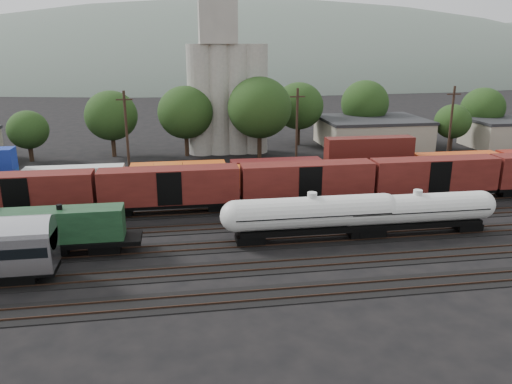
{
  "coord_description": "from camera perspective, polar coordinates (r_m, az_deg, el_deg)",
  "views": [
    {
      "loc": [
        -5.09,
        -47.91,
        18.15
      ],
      "look_at": [
        2.84,
        2.0,
        3.0
      ],
      "focal_mm": 35.0,
      "sensor_mm": 36.0,
      "label": 1
    }
  ],
  "objects": [
    {
      "name": "ground",
      "position": [
        51.48,
        -2.78,
        -3.97
      ],
      "size": [
        600.0,
        600.0,
        0.0
      ],
      "primitive_type": "plane",
      "color": "black"
    },
    {
      "name": "tracks",
      "position": [
        51.47,
        -2.78,
        -3.93
      ],
      "size": [
        180.0,
        33.2,
        0.2
      ],
      "color": "black",
      "rests_on": "ground"
    },
    {
      "name": "green_locomotive",
      "position": [
        47.56,
        -24.98,
        -3.93
      ],
      "size": [
        17.74,
        3.13,
        4.7
      ],
      "color": "black",
      "rests_on": "ground"
    },
    {
      "name": "tank_car_a",
      "position": [
        47.19,
        6.37,
        -2.54
      ],
      "size": [
        17.29,
        3.1,
        4.53
      ],
      "color": "silver",
      "rests_on": "ground"
    },
    {
      "name": "tank_car_b",
      "position": [
        50.94,
        17.84,
        -1.96
      ],
      "size": [
        16.39,
        2.93,
        4.29
      ],
      "color": "silver",
      "rests_on": "ground"
    },
    {
      "name": "orange_locomotive",
      "position": [
        60.09,
        -5.97,
        1.38
      ],
      "size": [
        16.59,
        2.76,
        4.15
      ],
      "color": "black",
      "rests_on": "ground"
    },
    {
      "name": "boxcar_string",
      "position": [
        55.4,
        -1.86,
        0.94
      ],
      "size": [
        153.6,
        2.9,
        4.2
      ],
      "color": "black",
      "rests_on": "ground"
    },
    {
      "name": "container_wall",
      "position": [
        65.32,
        -1.45,
        2.96
      ],
      "size": [
        170.41,
        2.6,
        5.8
      ],
      "color": "black",
      "rests_on": "ground"
    },
    {
      "name": "grain_silo",
      "position": [
        84.61,
        -3.39,
        11.99
      ],
      "size": [
        13.4,
        5.0,
        29.0
      ],
      "color": "#9B998E",
      "rests_on": "ground"
    },
    {
      "name": "industrial_sheds",
      "position": [
        85.42,
        -1.0,
        6.17
      ],
      "size": [
        119.38,
        17.26,
        5.1
      ],
      "color": "#9E937F",
      "rests_on": "ground"
    },
    {
      "name": "tree_band",
      "position": [
        83.98,
        -3.83,
        9.33
      ],
      "size": [
        165.93,
        22.17,
        14.21
      ],
      "color": "black",
      "rests_on": "ground"
    },
    {
      "name": "utility_poles",
      "position": [
        71.1,
        -4.83,
        6.96
      ],
      "size": [
        122.2,
        0.36,
        12.0
      ],
      "color": "black",
      "rests_on": "ground"
    },
    {
      "name": "distant_hills",
      "position": [
        311.69,
        -3.67,
        9.52
      ],
      "size": [
        860.0,
        286.0,
        130.0
      ],
      "color": "#59665B",
      "rests_on": "ground"
    }
  ]
}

